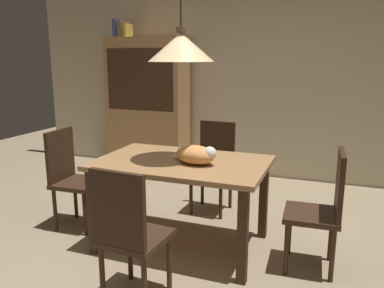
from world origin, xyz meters
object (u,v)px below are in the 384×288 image
at_px(chair_near_front, 128,231).
at_px(hutch_bookcase, 148,108).
at_px(cat_sleeping, 196,155).
at_px(pendant_lamp, 181,47).
at_px(book_yellow_short, 128,31).
at_px(book_brown_thick, 123,29).
at_px(dining_table, 182,172).
at_px(chair_far_back, 214,162).
at_px(chair_right_side, 323,206).
at_px(book_blue_wide, 119,29).
at_px(chair_left_side, 71,174).

relative_size(chair_near_front, hutch_bookcase, 0.50).
distance_m(cat_sleeping, pendant_lamp, 0.85).
height_order(chair_near_front, book_yellow_short, book_yellow_short).
bearing_deg(book_brown_thick, dining_table, -49.71).
distance_m(chair_far_back, hutch_bookcase, 1.74).
distance_m(pendant_lamp, hutch_bookcase, 2.48).
xyz_separation_m(chair_right_side, chair_far_back, (-1.13, 0.87, 0.00)).
relative_size(chair_far_back, cat_sleeping, 2.33).
xyz_separation_m(dining_table, cat_sleeping, (0.15, -0.05, 0.18)).
height_order(pendant_lamp, book_blue_wide, pendant_lamp).
relative_size(dining_table, chair_near_front, 1.51).
distance_m(pendant_lamp, book_brown_thick, 2.59).
distance_m(chair_right_side, chair_left_side, 2.26).
bearing_deg(hutch_bookcase, chair_right_side, -38.66).
bearing_deg(hutch_bookcase, pendant_lamp, -56.14).
height_order(dining_table, chair_right_side, chair_right_side).
bearing_deg(pendant_lamp, cat_sleeping, -19.10).
height_order(chair_left_side, book_blue_wide, book_blue_wide).
relative_size(chair_near_front, book_yellow_short, 4.65).
height_order(chair_far_back, chair_near_front, same).
bearing_deg(chair_left_side, hutch_bookcase, 95.41).
height_order(chair_far_back, hutch_bookcase, hutch_bookcase).
xyz_separation_m(pendant_lamp, book_blue_wide, (-1.74, 1.96, 0.31)).
height_order(chair_right_side, hutch_bookcase, hutch_bookcase).
relative_size(dining_table, cat_sleeping, 3.51).
distance_m(dining_table, pendant_lamp, 1.01).
relative_size(dining_table, book_yellow_short, 7.00).
bearing_deg(chair_right_side, chair_left_side, -179.80).
bearing_deg(chair_near_front, dining_table, 89.63).
height_order(pendant_lamp, book_brown_thick, pendant_lamp).
relative_size(chair_far_back, book_yellow_short, 4.65).
relative_size(book_brown_thick, book_yellow_short, 1.20).
bearing_deg(chair_near_front, book_yellow_short, 119.21).
relative_size(pendant_lamp, book_yellow_short, 6.50).
distance_m(chair_left_side, pendant_lamp, 1.61).
height_order(chair_far_back, cat_sleeping, chair_far_back).
xyz_separation_m(chair_near_front, hutch_bookcase, (-1.31, 2.84, 0.38)).
xyz_separation_m(hutch_bookcase, book_yellow_short, (-0.28, 0.00, 1.05)).
height_order(chair_left_side, book_yellow_short, book_yellow_short).
height_order(chair_right_side, book_brown_thick, book_brown_thick).
bearing_deg(hutch_bookcase, chair_left_side, -84.59).
xyz_separation_m(book_blue_wide, book_yellow_short, (0.14, 0.00, -0.03)).
bearing_deg(book_blue_wide, cat_sleeping, -46.85).
distance_m(chair_left_side, cat_sleeping, 1.32).
relative_size(chair_left_side, book_brown_thick, 3.88).
distance_m(chair_far_back, book_brown_thick, 2.46).
bearing_deg(chair_left_side, book_brown_thick, 105.18).
relative_size(chair_right_side, hutch_bookcase, 0.50).
bearing_deg(book_yellow_short, dining_table, -50.91).
xyz_separation_m(pendant_lamp, hutch_bookcase, (-1.31, 1.96, -0.77)).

